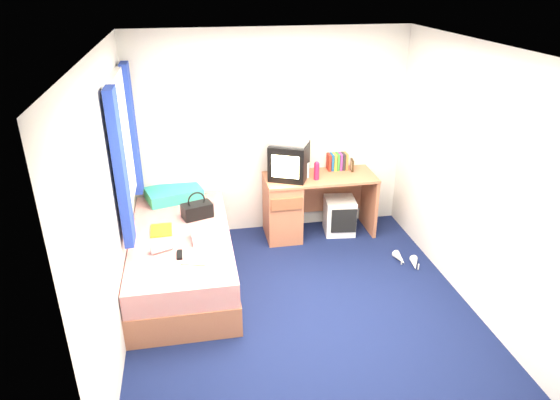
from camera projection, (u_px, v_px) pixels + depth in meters
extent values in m
plane|color=#0C1438|center=(301.00, 307.00, 4.79)|extent=(3.40, 3.40, 0.00)
plane|color=white|center=(307.00, 49.00, 3.78)|extent=(3.40, 3.40, 0.00)
plane|color=silver|center=(271.00, 135.00, 5.80)|extent=(3.20, 0.00, 3.20)
plane|color=silver|center=(373.00, 315.00, 2.77)|extent=(3.20, 0.00, 3.20)
plane|color=silver|center=(111.00, 207.00, 4.02)|extent=(0.00, 3.40, 3.40)
plane|color=silver|center=(475.00, 180.00, 4.55)|extent=(0.00, 3.40, 3.40)
cube|color=#B56C4B|center=(183.00, 267.00, 5.15)|extent=(1.00, 2.00, 0.30)
cube|color=brown|center=(236.00, 283.00, 4.87)|extent=(0.02, 0.70, 0.18)
cube|color=white|center=(181.00, 245.00, 5.03)|extent=(0.98, 1.98, 0.24)
cube|color=#1B72B4|center=(174.00, 194.00, 5.72)|extent=(0.68, 0.54, 0.13)
cube|color=#B56C4B|center=(320.00, 177.00, 5.84)|extent=(1.30, 0.55, 0.03)
cube|color=#B56C4B|center=(282.00, 209.00, 5.92)|extent=(0.40, 0.52, 0.72)
cube|color=#B56C4B|center=(369.00, 202.00, 6.10)|extent=(0.04, 0.52, 0.72)
cube|color=#B56C4B|center=(334.00, 190.00, 6.22)|extent=(0.78, 0.03, 0.55)
cube|color=white|center=(339.00, 216.00, 6.08)|extent=(0.39, 0.39, 0.44)
cube|color=black|center=(289.00, 161.00, 5.70)|extent=(0.54, 0.52, 0.41)
cube|color=#FFE9A1|center=(285.00, 167.00, 5.53)|extent=(0.29, 0.15, 0.26)
cube|color=silver|center=(289.00, 140.00, 5.60)|extent=(0.48, 0.43, 0.08)
cube|color=maroon|center=(329.00, 162.00, 5.97)|extent=(0.03, 0.13, 0.20)
cube|color=navy|center=(332.00, 162.00, 5.98)|extent=(0.03, 0.13, 0.20)
cube|color=gold|center=(334.00, 162.00, 5.98)|extent=(0.03, 0.13, 0.20)
cube|color=#337F33|center=(337.00, 161.00, 5.99)|extent=(0.03, 0.13, 0.20)
cube|color=#7F337F|center=(340.00, 161.00, 6.00)|extent=(0.03, 0.13, 0.20)
cube|color=#262626|center=(343.00, 161.00, 6.00)|extent=(0.03, 0.13, 0.20)
cube|color=#B26633|center=(346.00, 161.00, 6.01)|extent=(0.03, 0.13, 0.20)
cube|color=#312210|center=(352.00, 165.00, 5.97)|extent=(0.03, 0.12, 0.14)
cylinder|color=#C21B44|center=(317.00, 171.00, 5.70)|extent=(0.07, 0.07, 0.19)
cylinder|color=white|center=(307.00, 170.00, 5.76)|extent=(0.06, 0.06, 0.18)
cube|color=black|center=(197.00, 211.00, 5.30)|extent=(0.35, 0.26, 0.16)
torus|color=black|center=(196.00, 200.00, 5.25)|extent=(0.19, 0.07, 0.19)
cube|color=silver|center=(207.00, 235.00, 4.86)|extent=(0.32, 0.27, 0.10)
cube|color=yellow|center=(161.00, 230.00, 5.05)|extent=(0.22, 0.28, 0.01)
cylinder|color=#B4BDC6|center=(162.00, 248.00, 4.66)|extent=(0.21, 0.14, 0.07)
cube|color=gold|center=(194.00, 263.00, 4.48)|extent=(0.23, 0.12, 0.01)
cube|color=black|center=(180.00, 255.00, 4.61)|extent=(0.05, 0.16, 0.02)
cube|color=silver|center=(121.00, 143.00, 4.72)|extent=(0.02, 0.90, 1.10)
cube|color=white|center=(113.00, 80.00, 4.48)|extent=(0.06, 1.06, 0.08)
cube|color=white|center=(130.00, 200.00, 4.97)|extent=(0.06, 1.06, 0.08)
cube|color=navy|center=(120.00, 170.00, 4.23)|extent=(0.08, 0.24, 1.40)
cube|color=navy|center=(132.00, 130.00, 5.28)|extent=(0.08, 0.24, 1.40)
cone|color=silver|center=(400.00, 258.00, 5.52)|extent=(0.10, 0.22, 0.09)
cone|color=silver|center=(415.00, 264.00, 5.42)|extent=(0.16, 0.24, 0.09)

